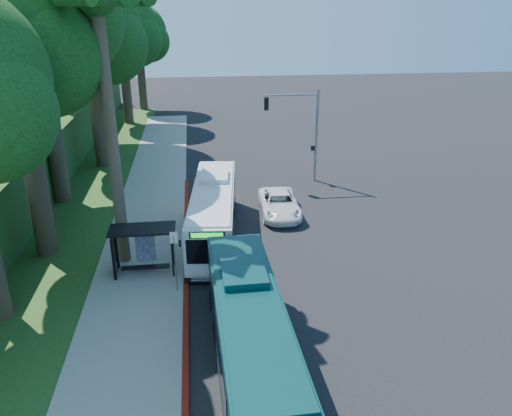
{
  "coord_description": "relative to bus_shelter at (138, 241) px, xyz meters",
  "views": [
    {
      "loc": [
        -4.26,
        -25.6,
        12.71
      ],
      "look_at": [
        -0.89,
        1.0,
        1.66
      ],
      "focal_mm": 35.0,
      "sensor_mm": 36.0,
      "label": 1
    }
  ],
  "objects": [
    {
      "name": "tree_5",
      "position": [
        -3.16,
        42.84,
        7.16
      ],
      "size": [
        7.35,
        7.0,
        12.86
      ],
      "color": "#382B1E",
      "rests_on": "ground"
    },
    {
      "name": "red_curb",
      "position": [
        2.26,
        -1.14,
        -1.74
      ],
      "size": [
        0.25,
        30.0,
        0.13
      ],
      "primitive_type": "cube",
      "color": "maroon",
      "rests_on": "ground"
    },
    {
      "name": "palm_tree",
      "position": [
        -0.94,
        1.36,
        10.57
      ],
      "size": [
        4.2,
        4.2,
        14.4
      ],
      "color": "#4C3F2D",
      "rests_on": "ground"
    },
    {
      "name": "ground",
      "position": [
        7.26,
        2.86,
        -1.81
      ],
      "size": [
        140.0,
        140.0,
        0.0
      ],
      "primitive_type": "plane",
      "color": "black",
      "rests_on": "ground"
    },
    {
      "name": "white_bus",
      "position": [
        3.91,
        3.91,
        -0.21
      ],
      "size": [
        3.4,
        11.17,
        3.28
      ],
      "rotation": [
        0.0,
        0.0,
        -0.1
      ],
      "color": "silver",
      "rests_on": "ground"
    },
    {
      "name": "tree_3",
      "position": [
        -6.62,
        26.84,
        10.17
      ],
      "size": [
        10.08,
        9.6,
        17.28
      ],
      "color": "#382B1E",
      "rests_on": "ground"
    },
    {
      "name": "tree_4",
      "position": [
        -4.14,
        34.84,
        7.92
      ],
      "size": [
        8.4,
        8.0,
        14.14
      ],
      "color": "#382B1E",
      "rests_on": "ground"
    },
    {
      "name": "tree_0",
      "position": [
        -5.14,
        2.84,
        9.4
      ],
      "size": [
        8.4,
        8.0,
        15.7
      ],
      "color": "#382B1E",
      "rests_on": "ground"
    },
    {
      "name": "grass_verge",
      "position": [
        -5.74,
        7.86,
        -1.78
      ],
      "size": [
        8.0,
        70.0,
        0.06
      ],
      "primitive_type": "cube",
      "color": "#234719",
      "rests_on": "ground"
    },
    {
      "name": "sidewalk",
      "position": [
        -0.04,
        2.86,
        -1.75
      ],
      "size": [
        4.5,
        70.0,
        0.12
      ],
      "primitive_type": "cube",
      "color": "gray",
      "rests_on": "ground"
    },
    {
      "name": "tree_2",
      "position": [
        -4.64,
        18.84,
        8.67
      ],
      "size": [
        8.82,
        8.4,
        15.12
      ],
      "color": "#382B1E",
      "rests_on": "ground"
    },
    {
      "name": "stop_sign_pole",
      "position": [
        1.86,
        -2.14,
        0.28
      ],
      "size": [
        0.35,
        0.06,
        3.17
      ],
      "color": "gray",
      "rests_on": "ground"
    },
    {
      "name": "teal_bus",
      "position": [
        4.65,
        -7.9,
        -0.17
      ],
      "size": [
        2.63,
        11.29,
        3.35
      ],
      "rotation": [
        0.0,
        0.0,
        0.02
      ],
      "color": "#093333",
      "rests_on": "ground"
    },
    {
      "name": "pickup",
      "position": [
        8.25,
        6.65,
        -1.09
      ],
      "size": [
        2.6,
        5.28,
        1.44
      ],
      "primitive_type": "imported",
      "rotation": [
        0.0,
        0.0,
        -0.04
      ],
      "color": "white",
      "rests_on": "ground"
    },
    {
      "name": "tree_1",
      "position": [
        -6.12,
        10.84,
        10.92
      ],
      "size": [
        10.5,
        10.0,
        18.26
      ],
      "color": "#382B1E",
      "rests_on": "ground"
    },
    {
      "name": "traffic_signal_pole",
      "position": [
        11.04,
        12.86,
        2.62
      ],
      "size": [
        4.1,
        0.3,
        7.0
      ],
      "color": "gray",
      "rests_on": "ground"
    },
    {
      "name": "bus_shelter",
      "position": [
        0.0,
        0.0,
        0.0
      ],
      "size": [
        3.2,
        1.51,
        2.55
      ],
      "color": "black",
      "rests_on": "ground"
    }
  ]
}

